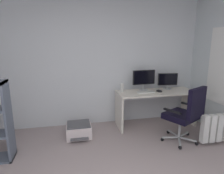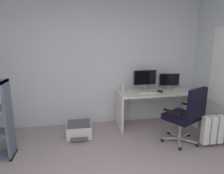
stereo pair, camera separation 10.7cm
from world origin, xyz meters
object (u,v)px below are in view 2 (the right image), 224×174
office_chair (187,113)px  printer (79,130)px  desk (157,100)px  keyboard (146,92)px  desktop_speaker (123,88)px  monitor_main (145,78)px  computer_mouse (160,91)px  monitor_secondary (169,80)px

office_chair → printer: office_chair is taller
desk → keyboard: 0.32m
desktop_speaker → printer: (-0.90, -0.30, -0.69)m
monitor_main → computer_mouse: (0.26, -0.21, -0.24)m
desktop_speaker → office_chair: office_chair is taller
desk → printer: desk is taller
monitor_main → keyboard: 0.32m
keyboard → office_chair: 0.90m
desk → monitor_main: monitor_main is taller
desk → computer_mouse: computer_mouse is taller
computer_mouse → office_chair: office_chair is taller
desk → printer: (-1.60, -0.19, -0.42)m
keyboard → office_chair: size_ratio=0.34×
keyboard → computer_mouse: (0.29, 0.00, 0.01)m
office_chair → printer: 1.94m
desk → monitor_main: size_ratio=3.31×
monitor_main → keyboard: (-0.03, -0.21, -0.24)m
monitor_main → desktop_speaker: bearing=-174.3°
monitor_secondary → keyboard: bearing=-160.0°
monitor_main → desktop_speaker: 0.51m
office_chair → printer: bearing=160.6°
desktop_speaker → printer: 1.18m
desktop_speaker → office_chair: size_ratio=0.17×
keyboard → desktop_speaker: size_ratio=2.00×
desktop_speaker → desk: bearing=-9.0°
computer_mouse → desktop_speaker: desktop_speaker is taller
desk → keyboard: keyboard is taller
desktop_speaker → office_chair: 1.30m
computer_mouse → printer: 1.76m
monitor_main → monitor_secondary: 0.55m
monitor_secondary → printer: monitor_secondary is taller
keyboard → desktop_speaker: (-0.45, 0.16, 0.07)m
monitor_secondary → computer_mouse: size_ratio=4.19×
monitor_secondary → desktop_speaker: bearing=-177.3°
desk → monitor_secondary: monitor_secondary is taller
monitor_secondary → printer: 2.11m
monitor_secondary → desktop_speaker: size_ratio=2.46×
monitor_secondary → printer: size_ratio=0.84×
office_chair → desktop_speaker: bearing=133.3°
desk → computer_mouse: (0.04, -0.05, 0.20)m
monitor_secondary → computer_mouse: monitor_secondary is taller
monitor_main → monitor_secondary: size_ratio=1.16×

